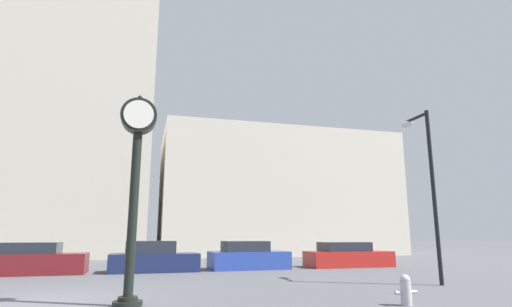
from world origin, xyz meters
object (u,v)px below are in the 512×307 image
car_maroon (33,261)px  car_blue (248,257)px  street_clock (136,168)px  fire_hydrant_near (406,290)px  car_navy (153,259)px  street_lamp_right (424,167)px  car_red (347,256)px

car_maroon → car_blue: 9.52m
street_clock → fire_hydrant_near: bearing=-14.5°
car_navy → street_lamp_right: 12.26m
car_navy → street_lamp_right: size_ratio=0.66×
street_lamp_right → street_clock: bearing=-169.8°
street_clock → car_red: size_ratio=1.16×
car_maroon → car_navy: (4.97, 0.00, 0.01)m
street_clock → car_navy: (0.74, 9.11, -2.71)m
fire_hydrant_near → street_lamp_right: street_lamp_right is taller
fire_hydrant_near → street_lamp_right: size_ratio=0.12×
street_clock → car_maroon: bearing=114.9°
car_blue → car_maroon: bearing=179.2°
car_navy → street_clock: bearing=-96.2°
street_clock → street_lamp_right: street_lamp_right is taller
car_maroon → car_navy: car_navy is taller
car_navy → street_lamp_right: street_lamp_right is taller
car_maroon → car_red: 14.98m
car_maroon → fire_hydrant_near: bearing=-45.8°
street_clock → car_maroon: 10.41m
car_navy → car_red: bearing=0.3°
street_clock → fire_hydrant_near: 7.23m
car_blue → fire_hydrant_near: 11.12m
car_maroon → street_lamp_right: size_ratio=0.69×
street_clock → car_blue: bearing=60.7°
car_red → street_lamp_right: (-0.80, -7.63, 3.52)m
car_red → car_maroon: bearing=-178.8°
fire_hydrant_near → car_maroon: bearing=134.7°
car_navy → car_red: (10.01, 0.31, -0.04)m
car_maroon → street_clock: bearing=-65.6°
car_maroon → car_red: size_ratio=0.94×
car_maroon → car_blue: bearing=1.3°
street_clock → fire_hydrant_near: (6.40, -1.65, -2.93)m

